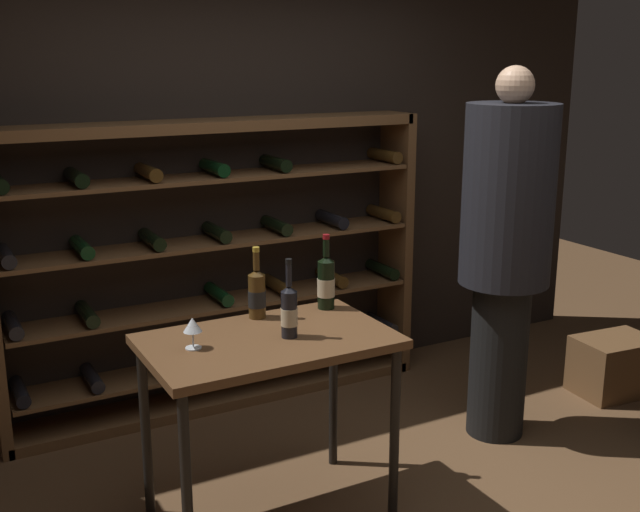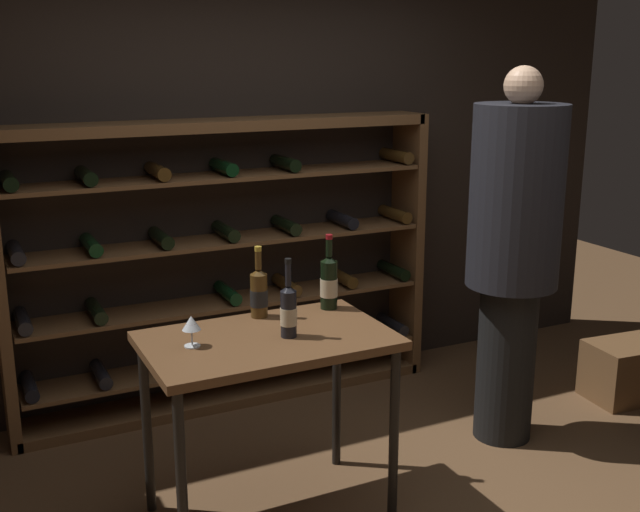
{
  "view_description": "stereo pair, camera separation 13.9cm",
  "coord_description": "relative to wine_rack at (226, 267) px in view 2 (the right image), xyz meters",
  "views": [
    {
      "loc": [
        -1.78,
        -2.55,
        2.05
      ],
      "look_at": [
        -0.23,
        0.3,
        1.21
      ],
      "focal_mm": 43.7,
      "sensor_mm": 36.0,
      "label": 1
    },
    {
      "loc": [
        -1.66,
        -2.61,
        2.05
      ],
      "look_at": [
        -0.23,
        0.3,
        1.21
      ],
      "focal_mm": 43.7,
      "sensor_mm": 36.0,
      "label": 2
    }
  ],
  "objects": [
    {
      "name": "wine_bottle_amber_reserve",
      "position": [
        -0.17,
        -1.29,
        0.15
      ],
      "size": [
        0.07,
        0.07,
        0.35
      ],
      "color": "black",
      "rests_on": "tasting_table"
    },
    {
      "name": "wine_crate",
      "position": [
        2.2,
        -1.04,
        -0.67
      ],
      "size": [
        0.51,
        0.38,
        0.35
      ],
      "primitive_type": "cube",
      "rotation": [
        0.0,
        0.0,
        -0.09
      ],
      "color": "brown",
      "rests_on": "ground"
    },
    {
      "name": "person_guest_plum_blouse",
      "position": [
        1.2,
        -1.1,
        0.27
      ],
      "size": [
        0.48,
        0.48,
        2.0
      ],
      "rotation": [
        0.0,
        0.0,
        -1.69
      ],
      "color": "black",
      "rests_on": "ground"
    },
    {
      "name": "wine_bottle_green_slim",
      "position": [
        -0.19,
        -0.99,
        0.15
      ],
      "size": [
        0.08,
        0.08,
        0.34
      ],
      "color": "#4C3314",
      "rests_on": "tasting_table"
    },
    {
      "name": "back_wall",
      "position": [
        0.22,
        0.21,
        0.6
      ],
      "size": [
        5.36,
        0.1,
        2.9
      ],
      "primitive_type": "cube",
      "color": "black",
      "rests_on": "ground"
    },
    {
      "name": "wine_glass_stemmed_center",
      "position": [
        -0.58,
        -1.23,
        0.12
      ],
      "size": [
        0.08,
        0.08,
        0.13
      ],
      "color": "silver",
      "rests_on": "tasting_table"
    },
    {
      "name": "wine_rack",
      "position": [
        0.0,
        0.0,
        0.0
      ],
      "size": [
        2.56,
        0.32,
        1.7
      ],
      "color": "brown",
      "rests_on": "ground"
    },
    {
      "name": "tasting_table",
      "position": [
        -0.25,
        -1.25,
        -0.07
      ],
      "size": [
        1.07,
        0.66,
        0.87
      ],
      "color": "brown",
      "rests_on": "ground"
    },
    {
      "name": "wine_bottle_black_capsule",
      "position": [
        0.16,
        -1.02,
        0.16
      ],
      "size": [
        0.08,
        0.08,
        0.36
      ],
      "color": "black",
      "rests_on": "tasting_table"
    }
  ]
}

